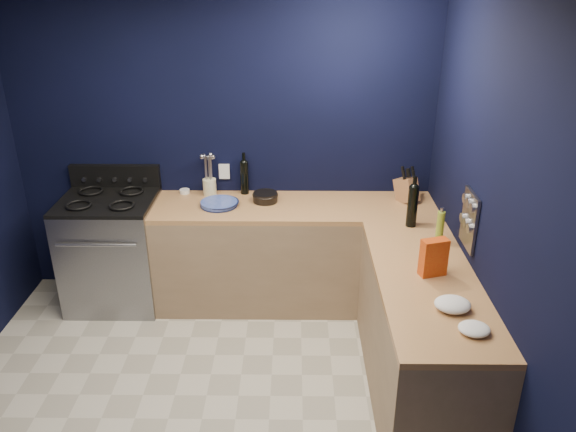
{
  "coord_description": "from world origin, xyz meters",
  "views": [
    {
      "loc": [
        0.59,
        -2.82,
        2.73
      ],
      "look_at": [
        0.55,
        1.0,
        1.0
      ],
      "focal_mm": 35.51,
      "sensor_mm": 36.0,
      "label": 1
    }
  ],
  "objects_px": {
    "plate_stack": "(219,204)",
    "utensil_crock": "(210,187)",
    "knife_block": "(407,190)",
    "crouton_bag": "(434,257)",
    "gas_range": "(114,253)"
  },
  "relations": [
    {
      "from": "gas_range",
      "to": "utensil_crock",
      "type": "bearing_deg",
      "value": 16.08
    },
    {
      "from": "gas_range",
      "to": "knife_block",
      "type": "height_order",
      "value": "knife_block"
    },
    {
      "from": "knife_block",
      "to": "crouton_bag",
      "type": "relative_size",
      "value": 0.8
    },
    {
      "from": "plate_stack",
      "to": "utensil_crock",
      "type": "relative_size",
      "value": 2.13
    },
    {
      "from": "knife_block",
      "to": "crouton_bag",
      "type": "xyz_separation_m",
      "value": [
        -0.05,
        -1.2,
        0.02
      ]
    },
    {
      "from": "gas_range",
      "to": "knife_block",
      "type": "distance_m",
      "value": 2.51
    },
    {
      "from": "plate_stack",
      "to": "crouton_bag",
      "type": "xyz_separation_m",
      "value": [
        1.48,
        -1.09,
        0.1
      ]
    },
    {
      "from": "crouton_bag",
      "to": "knife_block",
      "type": "bearing_deg",
      "value": 71.08
    },
    {
      "from": "gas_range",
      "to": "crouton_bag",
      "type": "height_order",
      "value": "crouton_bag"
    },
    {
      "from": "plate_stack",
      "to": "utensil_crock",
      "type": "distance_m",
      "value": 0.26
    },
    {
      "from": "gas_range",
      "to": "crouton_bag",
      "type": "relative_size",
      "value": 3.76
    },
    {
      "from": "plate_stack",
      "to": "knife_block",
      "type": "relative_size",
      "value": 1.52
    },
    {
      "from": "gas_range",
      "to": "knife_block",
      "type": "xyz_separation_m",
      "value": [
        2.45,
        0.11,
        0.54
      ]
    },
    {
      "from": "plate_stack",
      "to": "knife_block",
      "type": "bearing_deg",
      "value": 4.26
    },
    {
      "from": "plate_stack",
      "to": "crouton_bag",
      "type": "bearing_deg",
      "value": -36.22
    }
  ]
}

